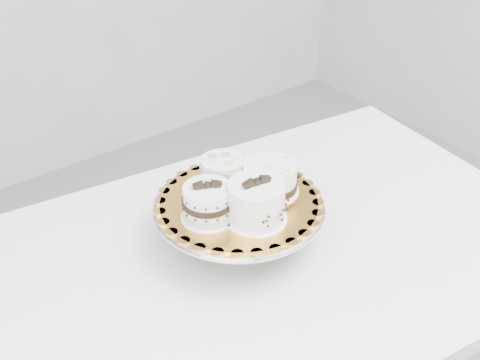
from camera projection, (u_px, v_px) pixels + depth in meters
table at (275, 272)px, 1.29m from camera, size 1.26×0.92×0.75m
cake_stand at (239, 215)px, 1.22m from camera, size 0.35×0.35×0.09m
cake_board at (239, 202)px, 1.20m from camera, size 0.40×0.40×0.00m
cake_swirl at (256, 203)px, 1.13m from camera, size 0.12×0.12×0.10m
cake_banded at (208, 204)px, 1.14m from camera, size 0.13×0.13×0.09m
cake_dots at (223, 173)px, 1.23m from camera, size 0.11×0.11×0.07m
cake_ribbon at (270, 179)px, 1.22m from camera, size 0.13×0.13×0.07m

